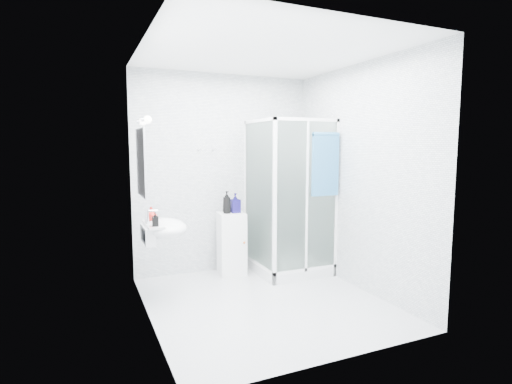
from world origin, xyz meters
name	(u,v)px	position (x,y,z in m)	size (l,w,h in m)	color
room	(265,181)	(0.00, 0.00, 1.30)	(2.40, 2.60, 2.60)	silver
shower_enclosure	(287,240)	(0.67, 0.77, 0.45)	(0.90, 0.95, 2.00)	silver
wall_basin	(163,229)	(-0.99, 0.45, 0.80)	(0.46, 0.56, 0.35)	silver
mirror	(141,162)	(-1.19, 0.45, 1.50)	(0.02, 0.60, 0.70)	white
vanity_lights	(145,121)	(-1.14, 0.45, 1.92)	(0.10, 0.40, 0.08)	silver
wall_hooks	(206,150)	(-0.25, 1.26, 1.62)	(0.23, 0.06, 0.03)	silver
storage_cabinet	(232,243)	(0.01, 1.04, 0.40)	(0.36, 0.38, 0.81)	white
hand_towel	(325,163)	(0.98, 0.36, 1.46)	(0.36, 0.05, 0.77)	#276495
shampoo_bottle_a	(227,202)	(-0.05, 1.04, 0.95)	(0.11, 0.11, 0.29)	black
shampoo_bottle_b	(235,203)	(0.06, 1.04, 0.93)	(0.11, 0.12, 0.26)	#120C4D
soap_dispenser_orange	(151,214)	(-1.08, 0.56, 0.94)	(0.12, 0.12, 0.16)	red
soap_dispenser_black	(155,219)	(-1.08, 0.29, 0.93)	(0.06, 0.07, 0.14)	black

